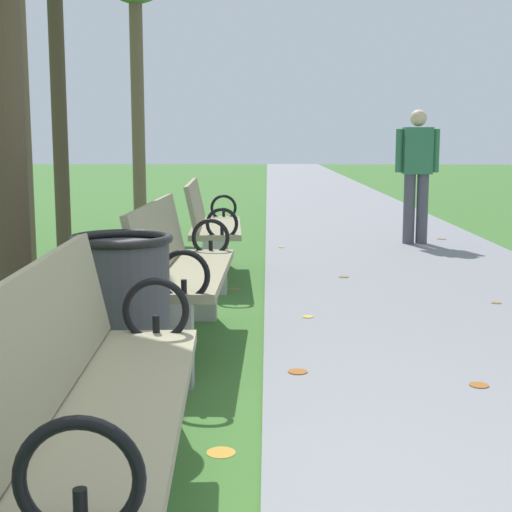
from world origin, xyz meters
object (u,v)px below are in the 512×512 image
(park_bench_1, at_px, (94,401))
(park_bench_3, at_px, (211,226))
(trash_bin, at_px, (123,323))
(park_bench_2, at_px, (181,271))
(pedestrian_walking, at_px, (417,169))

(park_bench_1, bearing_deg, park_bench_3, 90.00)
(trash_bin, bearing_deg, park_bench_2, 82.34)
(park_bench_1, distance_m, pedestrian_walking, 7.42)
(pedestrian_walking, distance_m, trash_bin, 6.33)
(park_bench_3, height_order, pedestrian_walking, pedestrian_walking)
(pedestrian_walking, bearing_deg, park_bench_2, -116.41)
(park_bench_1, distance_m, trash_bin, 1.23)
(park_bench_3, bearing_deg, park_bench_2, -90.00)
(park_bench_2, height_order, trash_bin, park_bench_2)
(park_bench_1, xyz_separation_m, park_bench_2, (-0.00, 2.32, 0.00))
(pedestrian_walking, relative_size, trash_bin, 1.93)
(park_bench_1, relative_size, park_bench_2, 1.01)
(park_bench_1, relative_size, trash_bin, 1.93)
(park_bench_3, xyz_separation_m, trash_bin, (-0.15, -3.50, -0.06))
(pedestrian_walking, bearing_deg, park_bench_1, -108.41)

